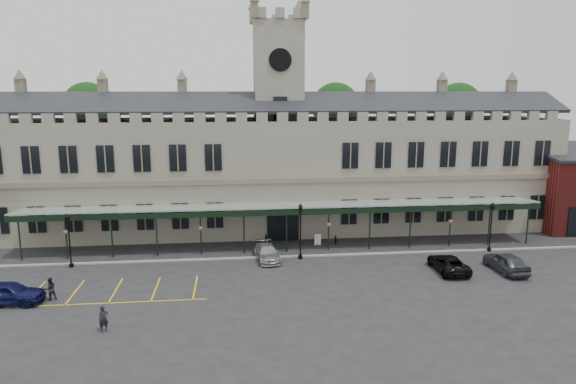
{
  "coord_description": "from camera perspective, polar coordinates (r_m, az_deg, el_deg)",
  "views": [
    {
      "loc": [
        -4.76,
        -39.15,
        15.05
      ],
      "look_at": [
        0.0,
        6.0,
        6.0
      ],
      "focal_mm": 32.0,
      "sensor_mm": 36.0,
      "label": 1
    }
  ],
  "objects": [
    {
      "name": "lamp_post_mid",
      "position": [
        46.07,
        1.39,
        -3.81
      ],
      "size": [
        0.49,
        0.49,
        5.17
      ],
      "color": "black",
      "rests_on": "ground"
    },
    {
      "name": "canopy",
      "position": [
        48.54,
        -0.18,
        -3.83
      ],
      "size": [
        50.0,
        4.1,
        4.3
      ],
      "color": "#8C9E93",
      "rests_on": "ground"
    },
    {
      "name": "clock_tower",
      "position": [
        55.39,
        -1.1,
        9.26
      ],
      "size": [
        5.6,
        5.6,
        24.8
      ],
      "color": "slate",
      "rests_on": "ground"
    },
    {
      "name": "station_building",
      "position": [
        55.93,
        -1.07,
        2.44
      ],
      "size": [
        60.0,
        10.36,
        17.3
      ],
      "color": "slate",
      "rests_on": "ground"
    },
    {
      "name": "lamp_post_right",
      "position": [
        51.97,
        21.64,
        -3.14
      ],
      "size": [
        0.45,
        0.45,
        4.77
      ],
      "color": "black",
      "rests_on": "ground"
    },
    {
      "name": "person_a",
      "position": [
        35.34,
        -19.82,
        -13.12
      ],
      "size": [
        0.74,
        0.65,
        1.71
      ],
      "primitive_type": "imported",
      "rotation": [
        0.0,
        0.0,
        0.49
      ],
      "color": "black",
      "rests_on": "ground"
    },
    {
      "name": "car_left_a",
      "position": [
        42.27,
        -28.64,
        -9.83
      ],
      "size": [
        4.97,
        2.22,
        1.66
      ],
      "primitive_type": "imported",
      "rotation": [
        0.0,
        0.0,
        1.52
      ],
      "color": "#0D0F3C",
      "rests_on": "ground"
    },
    {
      "name": "tree_behind_mid",
      "position": [
        65.45,
        5.3,
        9.27
      ],
      "size": [
        6.0,
        6.0,
        16.0
      ],
      "color": "#332314",
      "rests_on": "ground"
    },
    {
      "name": "parking_markings",
      "position": [
        41.59,
        -18.74,
        -10.57
      ],
      "size": [
        16.0,
        6.0,
        0.01
      ],
      "primitive_type": null,
      "color": "gold",
      "rests_on": "ground"
    },
    {
      "name": "sign_board",
      "position": [
        50.91,
        3.32,
        -5.31
      ],
      "size": [
        0.64,
        0.07,
        1.1
      ],
      "rotation": [
        0.0,
        0.0,
        0.03
      ],
      "color": "black",
      "rests_on": "ground"
    },
    {
      "name": "car_right_a",
      "position": [
        47.29,
        23.06,
        -7.17
      ],
      "size": [
        2.21,
        4.92,
        1.64
      ],
      "primitive_type": "imported",
      "rotation": [
        0.0,
        0.0,
        3.2
      ],
      "color": "#36383D",
      "rests_on": "ground"
    },
    {
      "name": "ground",
      "position": [
        42.22,
        0.87,
        -9.61
      ],
      "size": [
        140.0,
        140.0,
        0.0
      ],
      "primitive_type": "plane",
      "color": "#232325"
    },
    {
      "name": "traffic_cone",
      "position": [
        46.47,
        18.62,
        -7.77
      ],
      "size": [
        0.46,
        0.46,
        0.73
      ],
      "rotation": [
        0.0,
        0.0,
        -0.2
      ],
      "color": "#EA5807",
      "rests_on": "ground"
    },
    {
      "name": "tree_behind_right",
      "position": [
        70.34,
        18.35,
        8.89
      ],
      "size": [
        6.0,
        6.0,
        16.0
      ],
      "color": "#332314",
      "rests_on": "ground"
    },
    {
      "name": "kerb",
      "position": [
        47.34,
        0.06,
        -7.19
      ],
      "size": [
        60.0,
        0.4,
        0.12
      ],
      "primitive_type": "cube",
      "color": "gray",
      "rests_on": "ground"
    },
    {
      "name": "car_van",
      "position": [
        45.67,
        17.37,
        -7.59
      ],
      "size": [
        2.29,
        4.95,
        1.37
      ],
      "primitive_type": "imported",
      "rotation": [
        0.0,
        0.0,
        3.14
      ],
      "color": "black",
      "rests_on": "ground"
    },
    {
      "name": "tree_behind_left",
      "position": [
        66.47,
        -21.3,
        8.59
      ],
      "size": [
        6.0,
        6.0,
        16.0
      ],
      "color": "#332314",
      "rests_on": "ground"
    },
    {
      "name": "bollard_left",
      "position": [
        51.3,
        -2.45,
        -5.25
      ],
      "size": [
        0.17,
        0.17,
        0.94
      ],
      "primitive_type": "cylinder",
      "color": "black",
      "rests_on": "ground"
    },
    {
      "name": "car_taxi",
      "position": [
        46.5,
        -2.35,
        -6.75
      ],
      "size": [
        2.42,
        4.79,
        1.33
      ],
      "primitive_type": "imported",
      "rotation": [
        0.0,
        0.0,
        0.12
      ],
      "color": "gray",
      "rests_on": "ground"
    },
    {
      "name": "bollard_right",
      "position": [
        51.29,
        5.31,
        -5.32
      ],
      "size": [
        0.16,
        0.16,
        0.89
      ],
      "primitive_type": "cylinder",
      "color": "black",
      "rests_on": "ground"
    },
    {
      "name": "person_b",
      "position": [
        41.72,
        -24.92,
        -9.73
      ],
      "size": [
        1.04,
        1.0,
        1.69
      ],
      "primitive_type": "imported",
      "rotation": [
        0.0,
        0.0,
        3.75
      ],
      "color": "black",
      "rests_on": "ground"
    },
    {
      "name": "lamp_post_left",
      "position": [
        47.79,
        -23.17,
        -4.44
      ],
      "size": [
        0.46,
        0.46,
        4.83
      ],
      "color": "black",
      "rests_on": "ground"
    }
  ]
}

